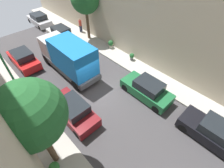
# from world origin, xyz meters

# --- Properties ---
(ground) EXTENTS (32.00, 32.00, 0.00)m
(ground) POSITION_xyz_m (0.00, 0.00, 0.00)
(ground) COLOR #423F42
(sidewalk_left) EXTENTS (2.00, 44.00, 0.15)m
(sidewalk_left) POSITION_xyz_m (-5.00, 0.00, 0.07)
(sidewalk_left) COLOR #B7B2A8
(sidewalk_left) RESTS_ON ground
(sidewalk_right) EXTENTS (2.00, 44.00, 0.15)m
(sidewalk_right) POSITION_xyz_m (5.00, 0.00, 0.07)
(sidewalk_right) COLOR #B7B2A8
(sidewalk_right) RESTS_ON ground
(parked_car_left_2) EXTENTS (1.78, 4.20, 1.57)m
(parked_car_left_2) POSITION_xyz_m (-2.70, -0.38, 0.72)
(parked_car_left_2) COLOR maroon
(parked_car_left_2) RESTS_ON ground
(parked_car_left_3) EXTENTS (1.78, 4.20, 1.57)m
(parked_car_left_3) POSITION_xyz_m (-2.70, 8.22, 0.72)
(parked_car_left_3) COLOR red
(parked_car_left_3) RESTS_ON ground
(parked_car_right_1) EXTENTS (1.78, 4.20, 1.57)m
(parked_car_right_1) POSITION_xyz_m (2.70, -8.03, 0.72)
(parked_car_right_1) COLOR black
(parked_car_right_1) RESTS_ON ground
(parked_car_right_2) EXTENTS (1.78, 4.20, 1.57)m
(parked_car_right_2) POSITION_xyz_m (2.70, -2.74, 0.72)
(parked_car_right_2) COLOR #1E6638
(parked_car_right_2) RESTS_ON ground
(parked_car_right_3) EXTENTS (1.78, 4.20, 1.57)m
(parked_car_right_3) POSITION_xyz_m (2.70, 10.18, 0.72)
(parked_car_right_3) COLOR white
(parked_car_right_3) RESTS_ON ground
(parked_car_right_4) EXTENTS (1.78, 4.20, 1.57)m
(parked_car_right_4) POSITION_xyz_m (2.70, 15.92, 0.72)
(parked_car_right_4) COLOR silver
(parked_car_right_4) RESTS_ON ground
(delivery_truck) EXTENTS (2.26, 6.60, 3.38)m
(delivery_truck) POSITION_xyz_m (0.00, 4.04, 1.79)
(delivery_truck) COLOR #4C4C51
(delivery_truck) RESTS_ON ground
(pedestrian) EXTENTS (0.40, 0.36, 1.72)m
(pedestrian) POSITION_xyz_m (5.45, 9.99, 1.07)
(pedestrian) COLOR #2D334C
(pedestrian) RESTS_ON sidewalk_right
(street_tree_0) EXTENTS (3.07, 3.07, 5.98)m
(street_tree_0) POSITION_xyz_m (-5.28, -2.24, 4.57)
(street_tree_0) COLOR brown
(street_tree_0) RESTS_ON sidewalk_left
(potted_plant_1) EXTENTS (0.49, 0.49, 0.74)m
(potted_plant_1) POSITION_xyz_m (5.51, 1.30, 0.57)
(potted_plant_1) COLOR slate
(potted_plant_1) RESTS_ON sidewalk_right
(potted_plant_2) EXTENTS (0.59, 0.59, 0.82)m
(potted_plant_2) POSITION_xyz_m (-5.69, 5.15, 0.58)
(potted_plant_2) COLOR brown
(potted_plant_2) RESTS_ON sidewalk_left
(potted_plant_4) EXTENTS (0.57, 0.57, 0.87)m
(potted_plant_4) POSITION_xyz_m (-5.61, -2.88, 0.65)
(potted_plant_4) COLOR slate
(potted_plant_4) RESTS_ON sidewalk_left
(potted_plant_5) EXTENTS (0.59, 0.59, 0.87)m
(potted_plant_5) POSITION_xyz_m (5.55, 4.49, 0.61)
(potted_plant_5) COLOR #B2A899
(potted_plant_5) RESTS_ON sidewalk_right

